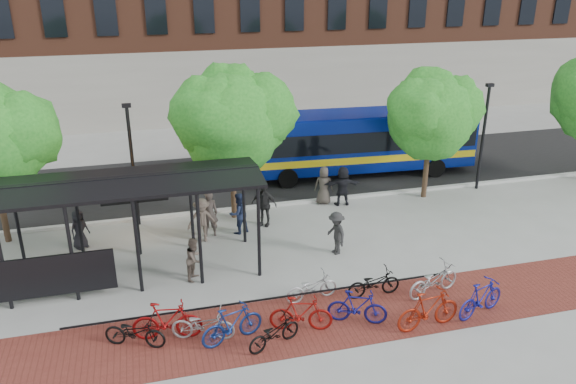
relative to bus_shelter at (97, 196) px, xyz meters
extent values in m
plane|color=#9E9E99|center=(8.13, 0.48, -3.00)|extent=(160.00, 160.00, 0.00)
cube|color=black|center=(8.13, 8.48, -2.99)|extent=(160.00, 8.00, 0.01)
cube|color=#B7B7B2|center=(8.13, 4.48, -2.94)|extent=(160.00, 0.25, 0.12)
cube|color=maroon|center=(6.13, -4.52, -3.00)|extent=(24.00, 3.00, 0.01)
cube|color=black|center=(4.83, -3.62, -3.00)|extent=(12.00, 0.05, 0.95)
cylinder|color=black|center=(-2.87, -1.37, -1.35)|extent=(0.12, 0.12, 3.30)
cylinder|color=black|center=(-2.87, 1.33, -1.35)|extent=(0.12, 0.12, 3.30)
cylinder|color=black|center=(-0.87, -1.37, -1.35)|extent=(0.12, 0.12, 3.30)
cylinder|color=black|center=(-0.87, 1.33, -1.35)|extent=(0.12, 0.12, 3.30)
cylinder|color=black|center=(1.13, -1.37, -1.35)|extent=(0.12, 0.12, 3.30)
cylinder|color=black|center=(1.13, 1.33, -1.35)|extent=(0.12, 0.12, 3.30)
cylinder|color=black|center=(3.13, -1.37, -1.35)|extent=(0.12, 0.12, 3.30)
cylinder|color=black|center=(3.13, 1.33, -1.35)|extent=(0.12, 0.12, 3.30)
cylinder|color=black|center=(5.13, -1.37, -1.35)|extent=(0.12, 0.12, 3.30)
cylinder|color=black|center=(5.13, 1.33, -1.35)|extent=(0.12, 0.12, 3.30)
cube|color=black|center=(-1.87, -1.42, -2.00)|extent=(4.50, 0.08, 1.40)
cube|color=black|center=(0.13, -0.72, 0.45)|extent=(10.60, 1.65, 0.29)
cube|color=black|center=(0.13, 0.68, 0.45)|extent=(10.60, 1.65, 0.29)
cube|color=black|center=(0.13, 1.38, 0.05)|extent=(9.00, 0.10, 0.40)
cube|color=black|center=(1.13, 1.43, -0.60)|extent=(2.40, 0.12, 0.70)
cube|color=#FF7200|center=(1.13, 1.51, -0.60)|extent=(2.20, 0.02, 0.55)
cylinder|color=#382619|center=(-3.87, 3.78, -1.81)|extent=(0.24, 0.24, 2.38)
sphere|color=#1D6E1D|center=(-2.87, 3.98, 1.28)|extent=(3.20, 3.20, 3.20)
cylinder|color=#382619|center=(5.13, 3.78, -1.74)|extent=(0.24, 0.24, 2.52)
sphere|color=#1D6E1D|center=(5.13, 3.78, 1.20)|extent=(4.20, 4.20, 4.20)
sphere|color=#1D6E1D|center=(6.18, 3.98, 1.50)|extent=(3.36, 3.36, 3.36)
sphere|color=#1D6E1D|center=(4.29, 3.48, 1.60)|extent=(3.15, 3.15, 3.15)
sphere|color=#1D6E1D|center=(5.23, 4.18, 2.00)|extent=(2.94, 2.94, 2.94)
cylinder|color=#382619|center=(14.13, 3.78, -1.86)|extent=(0.24, 0.24, 2.27)
sphere|color=#1D6E1D|center=(14.13, 3.78, 0.80)|extent=(3.80, 3.80, 3.80)
sphere|color=#1D6E1D|center=(15.08, 3.98, 1.10)|extent=(3.04, 3.04, 3.04)
sphere|color=#1D6E1D|center=(13.37, 3.48, 1.20)|extent=(2.85, 2.85, 2.85)
sphere|color=#1D6E1D|center=(14.23, 4.18, 1.60)|extent=(2.66, 2.66, 2.66)
cylinder|color=black|center=(1.13, 4.08, -0.50)|extent=(0.14, 0.14, 5.00)
cube|color=black|center=(1.13, 4.08, 2.05)|extent=(0.35, 0.20, 0.15)
cylinder|color=black|center=(17.13, 4.08, -0.50)|extent=(0.14, 0.14, 5.00)
cube|color=black|center=(17.13, 4.08, 2.05)|extent=(0.35, 0.20, 0.15)
cube|color=navy|center=(12.20, 7.61, -1.16)|extent=(12.20, 3.34, 2.76)
cube|color=black|center=(12.20, 7.61, -0.94)|extent=(11.96, 3.36, 1.01)
cube|color=yellow|center=(12.20, 7.61, -1.84)|extent=(12.08, 3.38, 0.35)
cube|color=navy|center=(12.20, 7.61, 0.17)|extent=(11.94, 3.06, 0.18)
cylinder|color=black|center=(8.27, 6.54, -2.52)|extent=(0.98, 0.34, 0.97)
cylinder|color=black|center=(8.42, 9.15, -2.52)|extent=(0.98, 0.34, 0.97)
cylinder|color=black|center=(15.97, 6.07, -2.52)|extent=(0.98, 0.34, 0.97)
cylinder|color=black|center=(16.13, 8.68, -2.52)|extent=(0.98, 0.34, 0.97)
imported|color=black|center=(0.90, -4.34, -2.53)|extent=(1.89, 1.27, 0.94)
imported|color=maroon|center=(1.81, -4.23, -2.40)|extent=(2.07, 0.89, 1.21)
imported|color=gray|center=(2.80, -4.50, -2.52)|extent=(1.94, 1.15, 0.96)
imported|color=navy|center=(3.59, -4.84, -2.42)|extent=(2.00, 1.09, 1.16)
imported|color=black|center=(4.68, -5.36, -2.55)|extent=(1.80, 1.20, 0.90)
imported|color=maroon|center=(5.63, -4.82, -2.44)|extent=(1.94, 1.02, 1.12)
imported|color=#A2A3A5|center=(6.42, -3.33, -2.53)|extent=(1.84, 0.85, 0.93)
imported|color=navy|center=(7.37, -4.89, -2.46)|extent=(1.85, 1.19, 1.08)
imported|color=black|center=(8.44, -3.63, -2.52)|extent=(1.83, 0.69, 0.95)
imported|color=maroon|center=(9.30, -5.68, -2.37)|extent=(2.14, 0.81, 1.25)
imported|color=#9B9B9D|center=(10.36, -4.04, -2.46)|extent=(2.16, 1.24, 1.07)
imported|color=navy|center=(11.18, -5.48, -2.41)|extent=(2.02, 1.15, 1.17)
imported|color=black|center=(-1.03, 2.45, -2.22)|extent=(0.89, 0.88, 1.56)
imported|color=#473E39|center=(3.88, 2.19, -2.03)|extent=(0.71, 0.47, 1.94)
imported|color=#1C2542|center=(5.05, 2.18, -2.14)|extent=(1.01, 0.92, 1.71)
imported|color=brown|center=(3.54, 1.79, -2.10)|extent=(1.19, 0.71, 1.80)
imported|color=#242424|center=(6.20, 2.63, -2.07)|extent=(1.16, 0.96, 1.86)
imported|color=black|center=(10.09, 3.85, -2.09)|extent=(1.73, 0.71, 1.81)
imported|color=#423B34|center=(9.32, 4.22, -2.13)|extent=(0.99, 0.83, 1.74)
imported|color=brown|center=(2.95, -1.02, -2.24)|extent=(0.86, 0.93, 1.53)
imported|color=#262626|center=(8.24, -0.50, -2.16)|extent=(0.79, 1.17, 1.67)
camera|label=1|loc=(1.67, -18.20, 6.96)|focal=35.00mm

